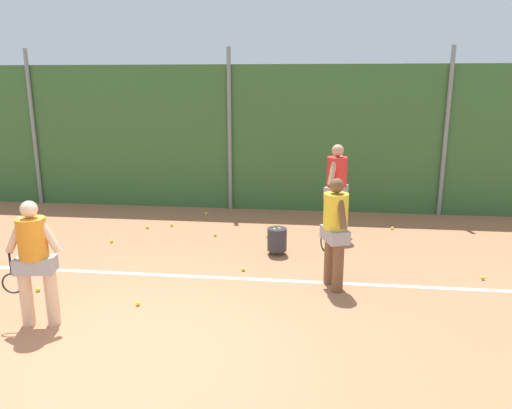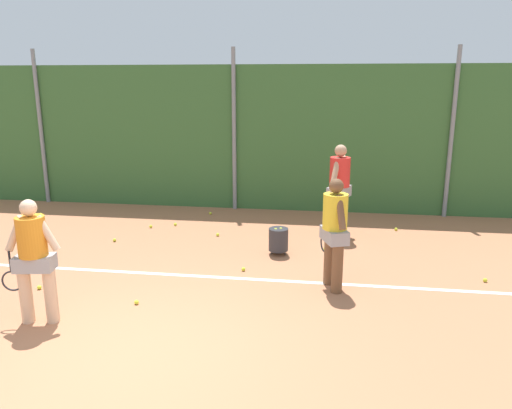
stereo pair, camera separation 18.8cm
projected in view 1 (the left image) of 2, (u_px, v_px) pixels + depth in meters
The scene contains 24 objects.
ground_plane at pixel (179, 285), 7.74m from camera, with size 27.93×27.93×0.00m, color #B2704C.
hedge_fence_backdrop at pixel (231, 138), 12.14m from camera, with size 17.58×0.25×3.52m, color #386633.
fence_post_left at pixel (34, 129), 12.51m from camera, with size 0.10×0.10×3.91m, color gray.
fence_post_center at pixel (230, 131), 11.92m from camera, with size 0.10×0.10×3.91m, color gray.
fence_post_right at pixel (446, 133), 11.34m from camera, with size 0.10×0.10×3.91m, color gray.
court_baseline_paint at pixel (185, 276), 8.10m from camera, with size 12.85×0.10×0.01m, color white.
player_foreground_near at pixel (34, 257), 6.28m from camera, with size 0.77×0.37×1.68m.
player_midcourt at pixel (335, 228), 7.45m from camera, with size 0.46×0.74×1.73m.
player_backcourt_far at pixel (336, 185), 9.98m from camera, with size 0.52×0.74×1.91m.
ball_hopper at pixel (277, 239), 9.07m from camera, with size 0.36×0.36×0.51m.
tennis_ball_0 at pixel (138, 303), 7.03m from camera, with size 0.07×0.07×0.07m, color #CCDB33.
tennis_ball_1 at pixel (147, 227), 10.72m from camera, with size 0.07×0.07×0.07m, color #CCDB33.
tennis_ball_2 at pixel (215, 235), 10.18m from camera, with size 0.07×0.07×0.07m, color #CCDB33.
tennis_ball_3 at pixel (38, 290), 7.50m from camera, with size 0.07×0.07×0.07m, color #CCDB33.
tennis_ball_4 at pixel (392, 228), 10.65m from camera, with size 0.07×0.07×0.07m, color #CCDB33.
tennis_ball_5 at pixel (323, 248), 9.36m from camera, with size 0.07×0.07×0.07m, color #CCDB33.
tennis_ball_6 at pixel (21, 208), 12.35m from camera, with size 0.07×0.07×0.07m, color #CCDB33.
tennis_ball_7 at pixel (243, 269), 8.32m from camera, with size 0.07×0.07×0.07m, color #CCDB33.
tennis_ball_8 at pixel (206, 214), 11.82m from camera, with size 0.07×0.07×0.07m, color #CCDB33.
tennis_ball_9 at pixel (111, 241), 9.78m from camera, with size 0.07×0.07×0.07m, color #CCDB33.
tennis_ball_10 at pixel (268, 236), 10.10m from camera, with size 0.07×0.07×0.07m, color #CCDB33.
tennis_ball_11 at pixel (35, 216), 11.64m from camera, with size 0.07×0.07×0.07m, color #CCDB33.
tennis_ball_12 at pixel (172, 225), 10.89m from camera, with size 0.07×0.07×0.07m, color #CCDB33.
tennis_ball_13 at pixel (483, 278), 7.95m from camera, with size 0.07×0.07×0.07m, color #CCDB33.
Camera 1 is at (2.07, -4.90, 3.12)m, focal length 34.45 mm.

